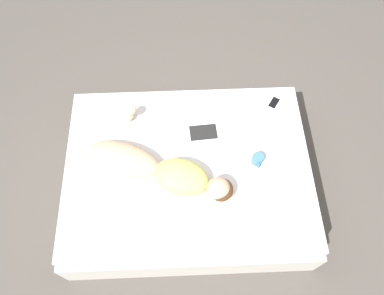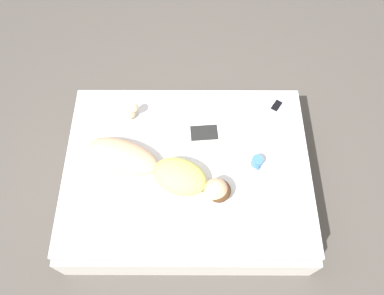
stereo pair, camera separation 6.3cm
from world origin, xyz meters
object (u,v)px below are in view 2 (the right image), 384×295
at_px(person, 160,170).
at_px(cell_phone, 277,106).
at_px(coffee_mug, 257,162).
at_px(open_magazine, 203,122).

height_order(person, cell_phone, person).
bearing_deg(cell_phone, coffee_mug, -77.50).
bearing_deg(open_magazine, person, -39.16).
distance_m(person, coffee_mug, 0.80).
distance_m(open_magazine, coffee_mug, 0.60).
bearing_deg(coffee_mug, open_magazine, -133.09).
bearing_deg(coffee_mug, person, -83.32).
relative_size(open_magazine, cell_phone, 2.98).
distance_m(person, open_magazine, 0.62).
relative_size(coffee_mug, cell_phone, 0.76).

